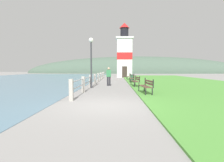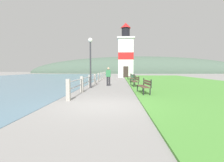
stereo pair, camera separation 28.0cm
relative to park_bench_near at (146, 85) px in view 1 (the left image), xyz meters
The scene contains 12 objects.
ground_plane 4.19m from the park_bench_near, 124.11° to the right, with size 160.00×160.00×0.00m, color gray.
grass_verge 11.05m from the park_bench_near, 60.65° to the left, with size 12.00×39.20×0.06m.
seawall_railing 9.08m from the park_bench_near, 115.95° to the left, with size 0.18×21.39×1.05m.
park_bench_near is the anchor object (origin of this frame).
park_bench_midway 4.45m from the park_bench_near, 92.00° to the left, with size 0.59×1.95×0.94m.
park_bench_far 8.98m from the park_bench_near, 90.15° to the left, with size 0.56×1.76×0.94m.
park_bench_by_lighthouse 14.22m from the park_bench_near, 90.14° to the left, with size 0.51×1.64×0.94m.
lighthouse 22.10m from the park_bench_near, 90.98° to the left, with size 3.09×3.09×9.92m.
person_strolling 5.71m from the park_bench_near, 116.26° to the left, with size 0.41×0.22×1.67m.
trash_bin 10.88m from the park_bench_near, 89.31° to the left, with size 0.54×0.54×0.84m.
lamp_post 5.45m from the park_bench_near, 140.04° to the left, with size 0.36×0.36×3.96m.
distant_hillside 52.99m from the park_bench_near, 83.86° to the left, with size 80.00×16.00×12.00m.
Camera 1 is at (0.50, -7.16, 1.52)m, focal length 28.00 mm.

